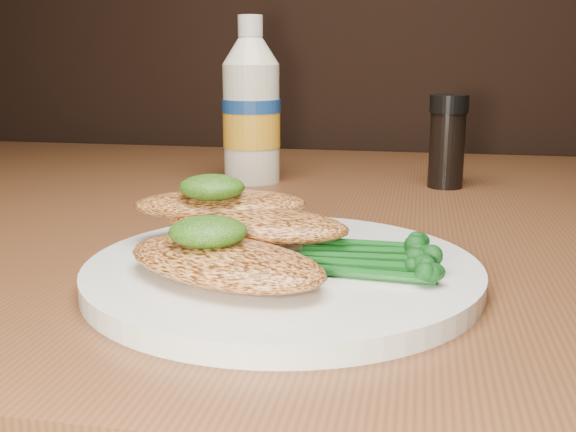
# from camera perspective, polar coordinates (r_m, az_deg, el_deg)

# --- Properties ---
(plate) EXTENTS (0.25, 0.25, 0.01)m
(plate) POSITION_cam_1_polar(r_m,az_deg,el_deg) (0.44, -0.43, -4.74)
(plate) COLOR white
(plate) RESTS_ON dining_table
(chicken_front) EXTENTS (0.16, 0.12, 0.02)m
(chicken_front) POSITION_cam_1_polar(r_m,az_deg,el_deg) (0.40, -5.39, -3.86)
(chicken_front) COLOR #E58C49
(chicken_front) RESTS_ON plate
(chicken_mid) EXTENTS (0.14, 0.09, 0.02)m
(chicken_mid) POSITION_cam_1_polar(r_m,az_deg,el_deg) (0.46, -2.80, -0.65)
(chicken_mid) COLOR #E58C49
(chicken_mid) RESTS_ON plate
(chicken_back) EXTENTS (0.13, 0.09, 0.02)m
(chicken_back) POSITION_cam_1_polar(r_m,az_deg,el_deg) (0.48, -5.71, 0.98)
(chicken_back) COLOR #E58C49
(chicken_back) RESTS_ON plate
(pesto_front) EXTENTS (0.05, 0.05, 0.02)m
(pesto_front) POSITION_cam_1_polar(r_m,az_deg,el_deg) (0.40, -6.77, -1.32)
(pesto_front) COLOR black
(pesto_front) RESTS_ON chicken_front
(pesto_back) EXTENTS (0.05, 0.05, 0.02)m
(pesto_back) POSITION_cam_1_polar(r_m,az_deg,el_deg) (0.47, -6.45, 2.44)
(pesto_back) COLOR black
(pesto_back) RESTS_ON chicken_back
(broccolini_bundle) EXTENTS (0.14, 0.12, 0.02)m
(broccolini_bundle) POSITION_cam_1_polar(r_m,az_deg,el_deg) (0.43, 6.37, -3.07)
(broccolini_bundle) COLOR #114D16
(broccolini_bundle) RESTS_ON plate
(mayo_bottle) EXTENTS (0.08, 0.08, 0.19)m
(mayo_bottle) POSITION_cam_1_polar(r_m,az_deg,el_deg) (0.77, -3.12, 9.72)
(mayo_bottle) COLOR white
(mayo_bottle) RESTS_ON dining_table
(pepper_grinder) EXTENTS (0.05, 0.05, 0.10)m
(pepper_grinder) POSITION_cam_1_polar(r_m,az_deg,el_deg) (0.76, 13.30, 6.13)
(pepper_grinder) COLOR black
(pepper_grinder) RESTS_ON dining_table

